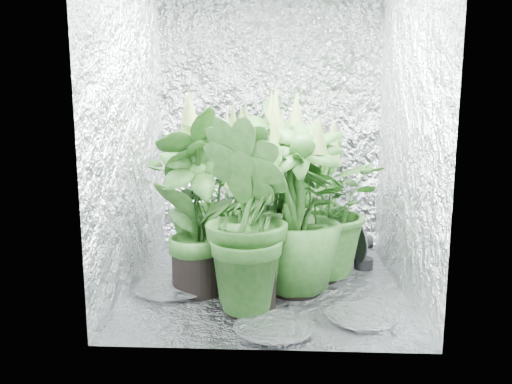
{
  "coord_description": "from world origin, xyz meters",
  "views": [
    {
      "loc": [
        0.07,
        -2.89,
        1.09
      ],
      "look_at": [
        -0.07,
        0.0,
        0.58
      ],
      "focal_mm": 35.0,
      "sensor_mm": 36.0,
      "label": 1
    }
  ],
  "objects_px": {
    "plant_b": "(279,181)",
    "plant_e": "(316,207)",
    "plant_d": "(249,228)",
    "plant_f": "(198,203)",
    "plant_a": "(220,199)",
    "plant_h": "(295,211)",
    "plant_g": "(250,218)",
    "circulation_fan": "(360,249)",
    "plant_c": "(314,198)"
  },
  "relations": [
    {
      "from": "plant_b",
      "to": "plant_e",
      "type": "height_order",
      "value": "plant_b"
    },
    {
      "from": "plant_d",
      "to": "plant_f",
      "type": "distance_m",
      "value": 0.33
    },
    {
      "from": "plant_b",
      "to": "plant_d",
      "type": "xyz_separation_m",
      "value": [
        -0.17,
        -0.76,
        -0.16
      ]
    },
    {
      "from": "plant_a",
      "to": "plant_e",
      "type": "xyz_separation_m",
      "value": [
        0.61,
        -0.08,
        -0.03
      ]
    },
    {
      "from": "plant_b",
      "to": "plant_e",
      "type": "xyz_separation_m",
      "value": [
        0.24,
        -0.47,
        -0.09
      ]
    },
    {
      "from": "plant_f",
      "to": "plant_h",
      "type": "distance_m",
      "value": 0.57
    },
    {
      "from": "plant_g",
      "to": "plant_h",
      "type": "xyz_separation_m",
      "value": [
        0.24,
        0.3,
        -0.03
      ]
    },
    {
      "from": "plant_e",
      "to": "plant_h",
      "type": "relative_size",
      "value": 0.93
    },
    {
      "from": "plant_e",
      "to": "plant_f",
      "type": "bearing_deg",
      "value": -160.16
    },
    {
      "from": "plant_b",
      "to": "plant_d",
      "type": "height_order",
      "value": "plant_b"
    },
    {
      "from": "plant_a",
      "to": "plant_b",
      "type": "xyz_separation_m",
      "value": [
        0.38,
        0.39,
        0.06
      ]
    },
    {
      "from": "plant_b",
      "to": "plant_f",
      "type": "xyz_separation_m",
      "value": [
        -0.47,
        -0.73,
        -0.03
      ]
    },
    {
      "from": "plant_f",
      "to": "circulation_fan",
      "type": "distance_m",
      "value": 1.18
    },
    {
      "from": "plant_g",
      "to": "plant_h",
      "type": "bearing_deg",
      "value": 50.85
    },
    {
      "from": "plant_e",
      "to": "plant_h",
      "type": "xyz_separation_m",
      "value": [
        -0.14,
        -0.24,
        0.02
      ]
    },
    {
      "from": "plant_a",
      "to": "plant_e",
      "type": "distance_m",
      "value": 0.62
    },
    {
      "from": "plant_c",
      "to": "plant_d",
      "type": "relative_size",
      "value": 1.13
    },
    {
      "from": "plant_d",
      "to": "plant_b",
      "type": "bearing_deg",
      "value": 77.66
    },
    {
      "from": "plant_f",
      "to": "plant_e",
      "type": "bearing_deg",
      "value": 19.84
    },
    {
      "from": "plant_c",
      "to": "plant_e",
      "type": "height_order",
      "value": "plant_e"
    },
    {
      "from": "plant_a",
      "to": "plant_d",
      "type": "xyz_separation_m",
      "value": [
        0.21,
        -0.36,
        -0.1
      ]
    },
    {
      "from": "plant_e",
      "to": "plant_f",
      "type": "relative_size",
      "value": 0.85
    },
    {
      "from": "plant_b",
      "to": "plant_f",
      "type": "relative_size",
      "value": 1.04
    },
    {
      "from": "plant_c",
      "to": "plant_d",
      "type": "bearing_deg",
      "value": -121.67
    },
    {
      "from": "plant_b",
      "to": "circulation_fan",
      "type": "distance_m",
      "value": 0.75
    },
    {
      "from": "plant_a",
      "to": "circulation_fan",
      "type": "distance_m",
      "value": 1.0
    },
    {
      "from": "plant_g",
      "to": "plant_f",
      "type": "bearing_deg",
      "value": 138.17
    },
    {
      "from": "plant_a",
      "to": "plant_g",
      "type": "bearing_deg",
      "value": -69.38
    },
    {
      "from": "plant_b",
      "to": "plant_d",
      "type": "relative_size",
      "value": 1.4
    },
    {
      "from": "plant_c",
      "to": "circulation_fan",
      "type": "height_order",
      "value": "plant_c"
    },
    {
      "from": "plant_c",
      "to": "plant_h",
      "type": "distance_m",
      "value": 0.65
    },
    {
      "from": "plant_c",
      "to": "plant_f",
      "type": "bearing_deg",
      "value": -138.06
    },
    {
      "from": "plant_h",
      "to": "circulation_fan",
      "type": "distance_m",
      "value": 0.72
    },
    {
      "from": "plant_e",
      "to": "plant_g",
      "type": "relative_size",
      "value": 0.9
    },
    {
      "from": "plant_g",
      "to": "plant_h",
      "type": "height_order",
      "value": "plant_g"
    },
    {
      "from": "plant_a",
      "to": "plant_c",
      "type": "distance_m",
      "value": 0.7
    },
    {
      "from": "plant_d",
      "to": "plant_f",
      "type": "relative_size",
      "value": 0.74
    },
    {
      "from": "plant_c",
      "to": "plant_h",
      "type": "relative_size",
      "value": 0.91
    },
    {
      "from": "plant_b",
      "to": "plant_f",
      "type": "height_order",
      "value": "plant_b"
    },
    {
      "from": "plant_a",
      "to": "plant_h",
      "type": "xyz_separation_m",
      "value": [
        0.48,
        -0.32,
        -0.01
      ]
    },
    {
      "from": "plant_d",
      "to": "plant_h",
      "type": "distance_m",
      "value": 0.28
    },
    {
      "from": "plant_a",
      "to": "plant_c",
      "type": "bearing_deg",
      "value": 26.39
    },
    {
      "from": "plant_b",
      "to": "circulation_fan",
      "type": "relative_size",
      "value": 3.72
    },
    {
      "from": "plant_a",
      "to": "plant_d",
      "type": "bearing_deg",
      "value": -59.8
    },
    {
      "from": "plant_f",
      "to": "plant_g",
      "type": "relative_size",
      "value": 1.05
    },
    {
      "from": "plant_h",
      "to": "plant_b",
      "type": "bearing_deg",
      "value": 97.9
    },
    {
      "from": "plant_e",
      "to": "plant_f",
      "type": "height_order",
      "value": "plant_f"
    },
    {
      "from": "plant_c",
      "to": "plant_g",
      "type": "xyz_separation_m",
      "value": [
        -0.39,
        -0.93,
        0.07
      ]
    },
    {
      "from": "plant_d",
      "to": "plant_f",
      "type": "height_order",
      "value": "plant_f"
    },
    {
      "from": "plant_d",
      "to": "plant_e",
      "type": "bearing_deg",
      "value": 35.32
    }
  ]
}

